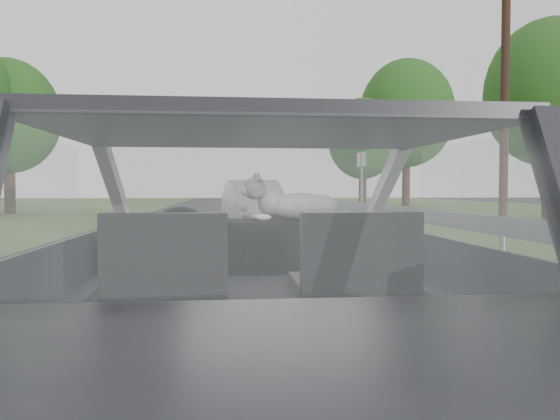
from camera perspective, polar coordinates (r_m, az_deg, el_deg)
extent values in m
cube|color=black|center=(2.65, -2.23, -7.81)|extent=(1.80, 4.00, 1.45)
cube|color=black|center=(3.25, -2.91, -3.72)|extent=(1.58, 0.45, 0.30)
cube|color=black|center=(2.34, -11.64, -5.32)|extent=(0.50, 0.72, 0.42)
cube|color=black|center=(2.40, 7.82, -5.13)|extent=(0.50, 0.72, 0.42)
torus|color=black|center=(2.95, -10.41, -2.98)|extent=(0.36, 0.36, 0.04)
ellipsoid|color=gray|center=(3.27, 2.08, 0.57)|extent=(0.66, 0.33, 0.28)
cube|color=gray|center=(13.38, 13.74, -0.45)|extent=(0.05, 90.00, 0.32)
imported|color=silver|center=(17.83, -2.72, 0.79)|extent=(2.39, 4.72, 1.49)
cube|color=#1D6D2D|center=(23.73, 8.51, 2.70)|extent=(0.22, 1.12, 2.80)
cylinder|color=#36231A|center=(18.44, 22.43, 10.98)|extent=(0.30, 0.30, 8.10)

